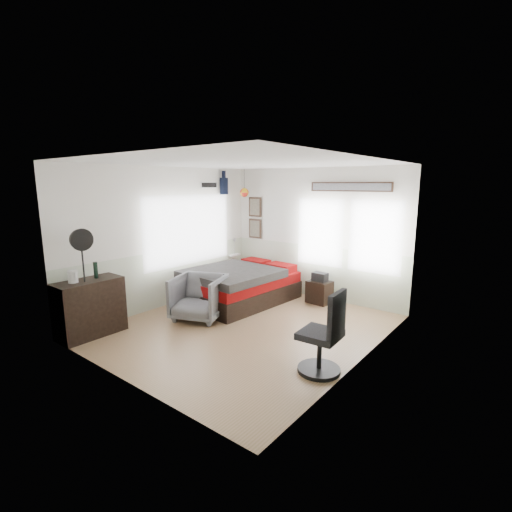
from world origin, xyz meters
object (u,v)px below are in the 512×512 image
Objects in this scene: bed at (240,285)px; dresser at (90,308)px; armchair at (199,297)px; task_chair at (324,340)px; nightstand at (319,292)px.

bed is 2.87m from dresser.
dresser is 1.16× the size of armchair.
bed is 2.29× the size of dresser.
dresser is at bearing -164.85° from task_chair.
dresser reaches higher than bed.
dresser is 3.70m from task_chair.
nightstand is at bearing 38.90° from bed.
armchair reaches higher than nightstand.
dresser is at bearing -139.10° from armchair.
nightstand is at bearing 60.67° from dresser.
bed is at bearing 146.49° from task_chair.
nightstand is at bearing 37.28° from armchair.
dresser is 0.91× the size of task_chair.
bed reaches higher than nightstand.
task_chair reaches higher than armchair.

